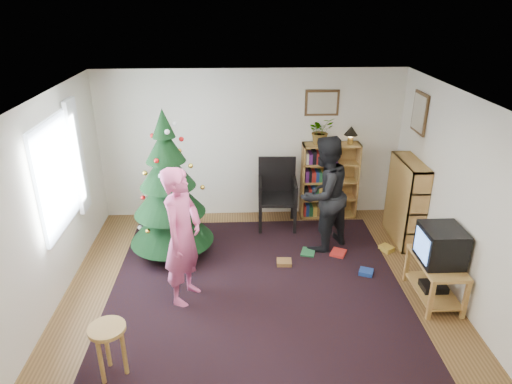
{
  "coord_description": "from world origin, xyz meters",
  "views": [
    {
      "loc": [
        -0.23,
        -4.75,
        3.59
      ],
      "look_at": [
        0.02,
        0.89,
        1.1
      ],
      "focal_mm": 32.0,
      "sensor_mm": 36.0,
      "label": 1
    }
  ],
  "objects_px": {
    "armchair": "(277,190)",
    "person_standing": "(183,237)",
    "christmas_tree": "(169,198)",
    "picture_right": "(420,113)",
    "potted_plant": "(321,131)",
    "bookshelf_right": "(406,200)",
    "tv_stand": "(435,277)",
    "crt_tv": "(441,245)",
    "stool": "(108,338)",
    "bookshelf_back": "(329,180)",
    "person_by_chair": "(324,194)",
    "table_lamp": "(351,132)",
    "picture_back": "(322,103)"
  },
  "relations": [
    {
      "from": "armchair",
      "to": "person_standing",
      "type": "relative_size",
      "value": 0.63
    },
    {
      "from": "christmas_tree",
      "to": "picture_right",
      "type": "bearing_deg",
      "value": 8.86
    },
    {
      "from": "potted_plant",
      "to": "christmas_tree",
      "type": "bearing_deg",
      "value": -153.48
    },
    {
      "from": "bookshelf_right",
      "to": "picture_right",
      "type": "bearing_deg",
      "value": -25.5
    },
    {
      "from": "christmas_tree",
      "to": "tv_stand",
      "type": "height_order",
      "value": "christmas_tree"
    },
    {
      "from": "armchair",
      "to": "person_standing",
      "type": "distance_m",
      "value": 2.42
    },
    {
      "from": "crt_tv",
      "to": "stool",
      "type": "relative_size",
      "value": 0.85
    },
    {
      "from": "tv_stand",
      "to": "armchair",
      "type": "height_order",
      "value": "armchair"
    },
    {
      "from": "crt_tv",
      "to": "person_standing",
      "type": "bearing_deg",
      "value": 177.29
    },
    {
      "from": "tv_stand",
      "to": "person_standing",
      "type": "distance_m",
      "value": 3.18
    },
    {
      "from": "bookshelf_back",
      "to": "person_by_chair",
      "type": "relative_size",
      "value": 0.74
    },
    {
      "from": "picture_right",
      "to": "bookshelf_right",
      "type": "height_order",
      "value": "picture_right"
    },
    {
      "from": "bookshelf_back",
      "to": "potted_plant",
      "type": "bearing_deg",
      "value": 180.0
    },
    {
      "from": "stool",
      "to": "potted_plant",
      "type": "bearing_deg",
      "value": 52.98
    },
    {
      "from": "stool",
      "to": "armchair",
      "type": "bearing_deg",
      "value": 59.4
    },
    {
      "from": "picture_right",
      "to": "person_by_chair",
      "type": "height_order",
      "value": "picture_right"
    },
    {
      "from": "person_by_chair",
      "to": "table_lamp",
      "type": "xyz_separation_m",
      "value": [
        0.61,
        1.08,
        0.62
      ]
    },
    {
      "from": "christmas_tree",
      "to": "person_standing",
      "type": "bearing_deg",
      "value": -74.72
    },
    {
      "from": "picture_right",
      "to": "christmas_tree",
      "type": "relative_size",
      "value": 0.27
    },
    {
      "from": "picture_back",
      "to": "tv_stand",
      "type": "bearing_deg",
      "value": -67.17
    },
    {
      "from": "bookshelf_right",
      "to": "bookshelf_back",
      "type": "bearing_deg",
      "value": 49.23
    },
    {
      "from": "christmas_tree",
      "to": "tv_stand",
      "type": "distance_m",
      "value": 3.69
    },
    {
      "from": "tv_stand",
      "to": "person_by_chair",
      "type": "bearing_deg",
      "value": 132.04
    },
    {
      "from": "bookshelf_right",
      "to": "person_standing",
      "type": "height_order",
      "value": "person_standing"
    },
    {
      "from": "picture_right",
      "to": "stool",
      "type": "relative_size",
      "value": 0.98
    },
    {
      "from": "crt_tv",
      "to": "stool",
      "type": "bearing_deg",
      "value": -163.45
    },
    {
      "from": "tv_stand",
      "to": "table_lamp",
      "type": "height_order",
      "value": "table_lamp"
    },
    {
      "from": "tv_stand",
      "to": "picture_right",
      "type": "bearing_deg",
      "value": 82.01
    },
    {
      "from": "crt_tv",
      "to": "table_lamp",
      "type": "distance_m",
      "value": 2.58
    },
    {
      "from": "stool",
      "to": "person_standing",
      "type": "bearing_deg",
      "value": 63.73
    },
    {
      "from": "picture_right",
      "to": "armchair",
      "type": "xyz_separation_m",
      "value": [
        -2.06,
        0.35,
        -1.34
      ]
    },
    {
      "from": "tv_stand",
      "to": "table_lamp",
      "type": "relative_size",
      "value": 2.9
    },
    {
      "from": "stool",
      "to": "person_standing",
      "type": "relative_size",
      "value": 0.34
    },
    {
      "from": "picture_back",
      "to": "person_by_chair",
      "type": "relative_size",
      "value": 0.31
    },
    {
      "from": "bookshelf_right",
      "to": "potted_plant",
      "type": "height_order",
      "value": "potted_plant"
    },
    {
      "from": "bookshelf_right",
      "to": "tv_stand",
      "type": "bearing_deg",
      "value": 175.53
    },
    {
      "from": "bookshelf_back",
      "to": "person_standing",
      "type": "height_order",
      "value": "person_standing"
    },
    {
      "from": "picture_right",
      "to": "person_standing",
      "type": "distance_m",
      "value": 3.92
    },
    {
      "from": "bookshelf_right",
      "to": "armchair",
      "type": "relative_size",
      "value": 1.16
    },
    {
      "from": "stool",
      "to": "table_lamp",
      "type": "relative_size",
      "value": 2.06
    },
    {
      "from": "bookshelf_right",
      "to": "armchair",
      "type": "distance_m",
      "value": 2.03
    },
    {
      "from": "picture_right",
      "to": "potted_plant",
      "type": "xyz_separation_m",
      "value": [
        -1.35,
        0.59,
        -0.43
      ]
    },
    {
      "from": "picture_back",
      "to": "potted_plant",
      "type": "distance_m",
      "value": 0.45
    },
    {
      "from": "crt_tv",
      "to": "person_by_chair",
      "type": "relative_size",
      "value": 0.3
    },
    {
      "from": "bookshelf_back",
      "to": "stool",
      "type": "bearing_deg",
      "value": -129.04
    },
    {
      "from": "person_standing",
      "to": "christmas_tree",
      "type": "bearing_deg",
      "value": 36.86
    },
    {
      "from": "armchair",
      "to": "person_by_chair",
      "type": "distance_m",
      "value": 1.07
    },
    {
      "from": "bookshelf_back",
      "to": "table_lamp",
      "type": "height_order",
      "value": "table_lamp"
    },
    {
      "from": "picture_back",
      "to": "person_standing",
      "type": "xyz_separation_m",
      "value": [
        -2.05,
        -2.39,
        -1.06
      ]
    },
    {
      "from": "bookshelf_back",
      "to": "bookshelf_right",
      "type": "bearing_deg",
      "value": -40.77
    }
  ]
}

